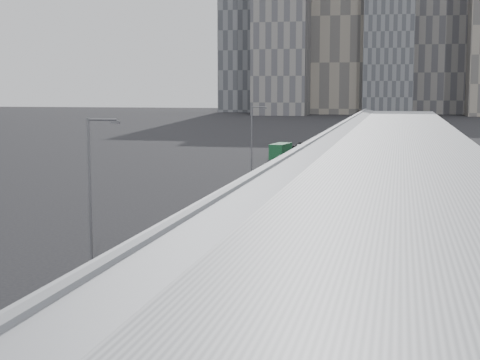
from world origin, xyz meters
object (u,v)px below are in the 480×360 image
(bus_7, at_px, (323,155))
(street_lamp_near, at_px, (93,184))
(bus_5, at_px, (295,178))
(street_lamp_far, at_px, (253,135))
(shipping_container, at_px, (281,151))
(bus_3, at_px, (236,221))
(bus_2, at_px, (174,271))
(suv, at_px, (302,147))
(bus_6, at_px, (306,164))
(bus_4, at_px, (262,197))

(bus_7, bearing_deg, street_lamp_near, -92.64)
(bus_5, bearing_deg, street_lamp_far, 112.75)
(street_lamp_near, relative_size, shipping_container, 1.65)
(bus_3, xyz_separation_m, bus_7, (0.54, 54.65, -0.08))
(bus_2, height_order, street_lamp_far, street_lamp_far)
(bus_3, distance_m, bus_7, 54.65)
(street_lamp_far, bearing_deg, street_lamp_near, -89.65)
(bus_7, distance_m, shipping_container, 11.56)
(bus_5, relative_size, street_lamp_near, 1.33)
(bus_3, xyz_separation_m, suv, (-5.63, 78.03, -0.87))
(bus_2, height_order, bus_6, bus_2)
(shipping_container, relative_size, suv, 1.05)
(bus_5, relative_size, street_lamp_far, 1.40)
(bus_2, relative_size, bus_5, 1.12)
(bus_2, distance_m, shipping_container, 78.86)
(bus_4, height_order, street_lamp_near, street_lamp_near)
(bus_5, height_order, bus_6, bus_6)
(bus_7, height_order, suv, bus_7)
(bus_4, xyz_separation_m, bus_5, (0.90, 14.15, 0.01))
(bus_3, distance_m, bus_5, 26.70)
(shipping_container, bearing_deg, suv, 92.87)
(bus_3, height_order, suv, bus_3)
(bus_3, distance_m, street_lamp_near, 12.25)
(bus_2, xyz_separation_m, street_lamp_near, (-6.77, 5.51, 3.62))
(bus_7, xyz_separation_m, street_lamp_near, (-7.14, -64.29, 3.78))
(bus_6, relative_size, street_lamp_far, 1.53)
(street_lamp_far, distance_m, suv, 37.60)
(street_lamp_near, bearing_deg, bus_6, 82.58)
(bus_3, bearing_deg, bus_4, 95.50)
(suv, bearing_deg, street_lamp_near, -81.70)
(bus_3, height_order, bus_4, bus_3)
(bus_6, height_order, bus_7, bus_6)
(bus_3, height_order, street_lamp_near, street_lamp_near)
(street_lamp_near, distance_m, street_lamp_far, 50.35)
(bus_2, bearing_deg, bus_6, 87.44)
(bus_5, xyz_separation_m, street_lamp_near, (-7.06, -36.34, 3.81))
(bus_6, bearing_deg, bus_3, -95.76)
(shipping_container, bearing_deg, bus_7, -40.79)
(bus_7, bearing_deg, bus_2, -86.61)
(bus_3, bearing_deg, bus_6, 93.65)
(bus_4, distance_m, shipping_container, 51.26)
(bus_2, xyz_separation_m, suv, (-5.81, 93.18, -0.94))
(street_lamp_near, bearing_deg, suv, 89.37)
(bus_3, bearing_deg, street_lamp_near, -120.83)
(bus_2, height_order, bus_4, bus_2)
(street_lamp_far, relative_size, suv, 1.64)
(bus_6, height_order, suv, bus_6)
(bus_6, xyz_separation_m, street_lamp_near, (-6.50, -49.91, 3.68))
(bus_3, relative_size, street_lamp_far, 1.51)
(suv, bearing_deg, street_lamp_far, -83.02)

